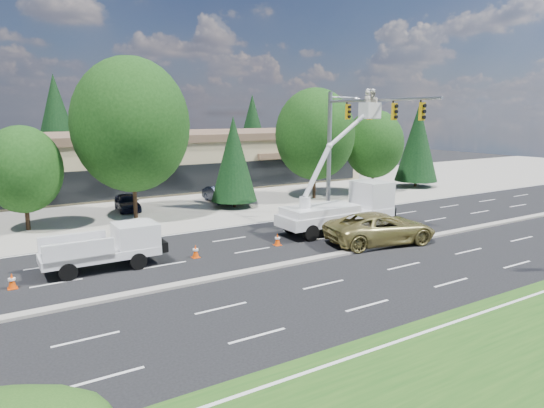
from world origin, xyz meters
TOP-DOWN VIEW (x-y plane):
  - ground at (0.00, 0.00)m, footprint 140.00×140.00m
  - concrete_apron at (0.00, 20.00)m, footprint 140.00×22.00m
  - road_median at (0.00, 0.00)m, footprint 120.00×0.55m
  - strip_mall at (0.00, 29.97)m, footprint 50.40×15.40m
  - tree_front_c at (-10.00, 15.00)m, footprint 4.85×4.85m
  - tree_front_d at (-3.00, 15.00)m, footprint 8.18×8.18m
  - tree_front_e at (5.00, 15.00)m, footprint 3.68×3.68m
  - tree_front_f at (13.00, 15.00)m, footprint 6.96×6.96m
  - tree_front_g at (20.00, 15.00)m, footprint 5.63×5.63m
  - tree_front_h at (26.00, 15.00)m, footprint 4.28×4.28m
  - tree_back_b at (-4.00, 42.00)m, footprint 6.04×6.04m
  - tree_back_c at (10.00, 42.00)m, footprint 4.20×4.20m
  - tree_back_d at (22.00, 42.00)m, footprint 5.14×5.14m
  - signal_mast at (10.03, 7.04)m, footprint 2.76×10.16m
  - utility_pickup at (-7.43, 4.20)m, footprint 5.47×2.22m
  - bucket_truck at (7.50, 4.20)m, footprint 8.07×2.59m
  - traffic_cone_a at (-11.72, 3.49)m, footprint 0.40×0.40m
  - traffic_cone_b at (-3.19, 3.60)m, footprint 0.40×0.40m
  - traffic_cone_c at (1.75, 3.37)m, footprint 0.40×0.40m
  - traffic_cone_d at (8.12, 3.72)m, footprint 0.40×0.40m
  - minivan at (7.07, 0.60)m, footprint 6.97×4.18m
  - parked_car_west at (-2.78, 17.97)m, footprint 1.93×4.06m
  - parked_car_east at (4.88, 17.54)m, footprint 1.46×4.08m

SIDE VIEW (x-z plane):
  - ground at x=0.00m, z-range 0.00..0.00m
  - concrete_apron at x=0.00m, z-range 0.00..0.01m
  - road_median at x=0.00m, z-range 0.00..0.12m
  - traffic_cone_a at x=-11.72m, z-range -0.01..0.69m
  - traffic_cone_b at x=-3.19m, z-range -0.01..0.69m
  - traffic_cone_c at x=1.75m, z-range -0.01..0.69m
  - traffic_cone_d at x=8.12m, z-range -0.01..0.69m
  - parked_car_west at x=-2.78m, z-range 0.00..1.34m
  - parked_car_east at x=4.88m, z-range 0.00..1.34m
  - utility_pickup at x=-7.43m, z-range -0.18..1.90m
  - minivan at x=7.07m, z-range 0.00..1.81m
  - bucket_truck at x=7.50m, z-range -2.57..6.41m
  - strip_mall at x=0.00m, z-range 0.08..5.58m
  - tree_front_e at x=5.00m, z-range 0.26..7.51m
  - tree_front_c at x=-10.00m, z-range 0.57..7.30m
  - tree_back_c at x=10.00m, z-range 0.30..8.58m
  - tree_front_h at x=26.00m, z-range 0.31..8.75m
  - tree_front_g at x=20.00m, z-range 0.67..8.47m
  - tree_back_d at x=22.00m, z-range 0.37..10.49m
  - tree_front_f at x=13.00m, z-range 0.82..10.47m
  - signal_mast at x=10.03m, z-range 1.56..10.56m
  - tree_back_b at x=-4.00m, z-range 0.44..12.35m
  - tree_front_d at x=-3.00m, z-range 0.97..12.31m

